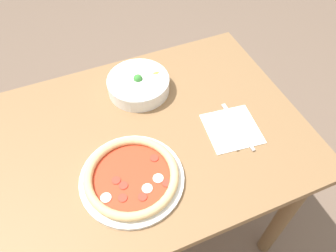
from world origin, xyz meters
TOP-DOWN VIEW (x-y plane):
  - ground_plane at (0.00, 0.00)m, footprint 8.00×8.00m
  - dining_table at (0.00, 0.00)m, footprint 1.17×0.77m
  - pizza at (-0.04, -0.14)m, footprint 0.31×0.31m
  - bowl at (0.11, 0.20)m, footprint 0.22×0.22m
  - napkin at (0.33, -0.09)m, footprint 0.19×0.19m
  - fork at (0.30, -0.09)m, footprint 0.02×0.17m
  - knife at (0.35, -0.10)m, footprint 0.02×0.21m

SIDE VIEW (x-z plane):
  - ground_plane at x=0.00m, z-range 0.00..0.00m
  - dining_table at x=0.00m, z-range 0.26..1.02m
  - napkin at x=0.33m, z-range 0.76..0.76m
  - knife at x=0.35m, z-range 0.76..0.77m
  - fork at x=0.30m, z-range 0.76..0.77m
  - pizza at x=-0.04m, z-range 0.76..0.80m
  - bowl at x=0.11m, z-range 0.76..0.83m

